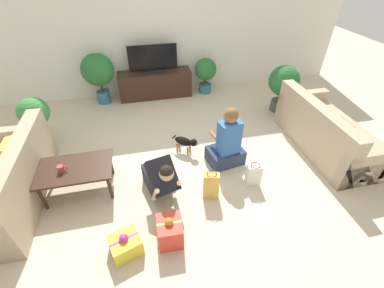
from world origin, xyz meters
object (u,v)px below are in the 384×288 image
tv_console (155,84)px  potted_plant_back_right (206,72)px  gift_box_a (125,245)px  dog (186,142)px  coffee_table (76,170)px  sofa_right (327,133)px  tv (153,60)px  sofa_left (5,185)px  potted_plant_back_left (98,72)px  potted_plant_corner_left (34,114)px  person_kneeling (160,177)px  gift_bag_a (254,175)px  gift_box_b (170,231)px  mug (61,169)px  potted_plant_corner_right (283,83)px  gift_bag_b (211,185)px  person_sitting (227,144)px

tv_console → potted_plant_back_right: 1.15m
gift_box_a → dog: bearing=57.4°
coffee_table → sofa_right: bearing=1.9°
tv → coffee_table: bearing=-117.1°
sofa_left → potted_plant_back_left: bearing=156.9°
tv_console → potted_plant_back_left: size_ratio=1.48×
potted_plant_corner_left → tv_console: bearing=32.0°
person_kneeling → gift_box_a: person_kneeling is taller
potted_plant_back_left → potted_plant_corner_left: bearing=-127.1°
person_kneeling → gift_box_a: 0.92m
dog → gift_box_a: bearing=-172.6°
tv_console → sofa_left: bearing=-130.5°
potted_plant_corner_left → gift_bag_a: size_ratio=2.30×
gift_box_a → gift_box_b: 0.50m
mug → potted_plant_back_left: bearing=82.4°
potted_plant_corner_left → potted_plant_back_left: bearing=52.9°
tv_console → mug: tv_console is taller
coffee_table → tv_console: tv_console is taller
potted_plant_corner_right → mug: size_ratio=7.81×
sofa_left → gift_box_b: size_ratio=4.90×
potted_plant_back_left → coffee_table: bearing=-94.5°
tv → gift_bag_b: bearing=-82.9°
potted_plant_corner_left → gift_box_b: size_ratio=2.16×
sofa_left → gift_bag_b: sofa_left is taller
potted_plant_back_left → gift_bag_a: potted_plant_back_left is taller
coffee_table → person_sitting: person_sitting is taller
sofa_right → mug: (-4.01, -0.16, 0.17)m
dog → gift_box_b: size_ratio=0.98×
person_sitting → gift_bag_a: size_ratio=2.73×
sofa_right → potted_plant_back_right: bearing=30.0°
potted_plant_back_right → mug: size_ratio=6.57×
sofa_right → sofa_left: bearing=91.4°
tv → dog: size_ratio=2.69×
coffee_table → tv: (1.33, 2.60, 0.45)m
sofa_left → tv: size_ratio=1.87×
tv → person_sitting: bearing=-72.0°
tv → gift_bag_b: tv is taller
tv_console → coffee_table: bearing=-117.1°
sofa_right → dog: (-2.28, 0.37, -0.08)m
sofa_left → gift_box_b: (1.97, -1.05, -0.13)m
potted_plant_corner_left → gift_box_b: (1.83, -2.35, -0.39)m
gift_box_a → mug: (-0.73, 1.03, 0.35)m
dog → potted_plant_corner_left: bearing=110.6°
coffee_table → tv: tv is taller
tv → person_kneeling: 2.98m
gift_bag_a → potted_plant_corner_right: bearing=53.6°
person_kneeling → mug: size_ratio=6.54×
dog → gift_bag_a: size_ratio=1.04×
tv → dog: tv is taller
potted_plant_corner_left → gift_box_a: 2.76m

